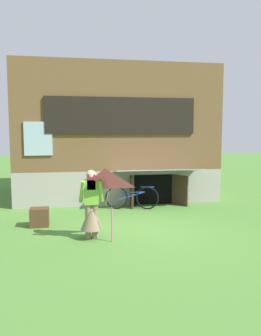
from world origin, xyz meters
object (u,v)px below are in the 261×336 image
kite (105,187)px  person (91,210)px  bicycle_blue (132,197)px  wooden_crate (40,217)px

kite → person: bearing=117.0°
kite → bicycle_blue: kite is taller
person → kite: size_ratio=1.01×
bicycle_blue → wooden_crate: bicycle_blue is taller
person → wooden_crate: person is taller
person → kite: (0.28, -0.54, 0.63)m
wooden_crate → kite: bearing=-49.7°
kite → bicycle_blue: bearing=70.5°
person → wooden_crate: (-1.32, 1.33, -0.45)m
bicycle_blue → wooden_crate: (-2.82, -1.59, -0.14)m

